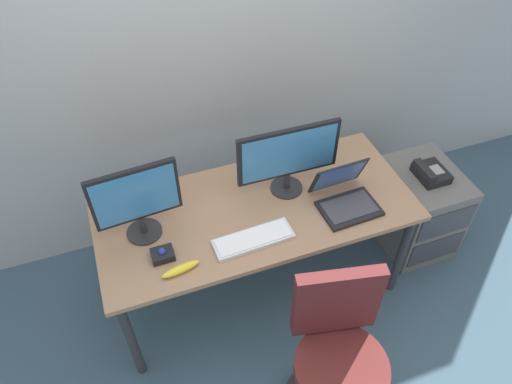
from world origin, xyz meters
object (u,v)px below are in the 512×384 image
at_px(laptop, 345,196).
at_px(trackball_mouse, 163,254).
at_px(office_chair, 337,361).
at_px(desk_phone, 430,173).
at_px(banana, 180,269).
at_px(monitor_side, 136,200).
at_px(file_cabinet, 417,208).
at_px(monitor_main, 288,156).
at_px(keyboard, 253,239).
at_px(coffee_mug, 125,197).

distance_m(laptop, trackball_mouse, 1.00).
bearing_deg(trackball_mouse, office_chair, -45.29).
xyz_separation_m(desk_phone, banana, (-1.60, -0.25, 0.11)).
bearing_deg(desk_phone, monitor_side, 178.46).
distance_m(file_cabinet, monitor_main, 1.13).
distance_m(desk_phone, office_chair, 1.30).
height_order(office_chair, keyboard, office_chair).
distance_m(laptop, banana, 0.95).
bearing_deg(office_chair, monitor_main, 83.76).
distance_m(office_chair, laptop, 0.84).
distance_m(desk_phone, laptop, 0.68).
bearing_deg(file_cabinet, trackball_mouse, -174.64).
height_order(keyboard, coffee_mug, coffee_mug).
distance_m(monitor_main, coffee_mug, 0.90).
distance_m(monitor_side, laptop, 1.09).
bearing_deg(banana, desk_phone, 9.01).
bearing_deg(office_chair, keyboard, 108.51).
bearing_deg(file_cabinet, office_chair, -141.15).
bearing_deg(monitor_side, trackball_mouse, -73.51).
bearing_deg(laptop, desk_phone, 10.04).
bearing_deg(monitor_side, banana, -68.83).
relative_size(desk_phone, banana, 1.05).
height_order(monitor_main, banana, monitor_main).
bearing_deg(monitor_main, banana, -153.27).
xyz_separation_m(laptop, banana, (-0.94, -0.14, -0.03)).
distance_m(office_chair, trackball_mouse, 0.98).
xyz_separation_m(file_cabinet, monitor_side, (-1.72, 0.03, 0.67)).
relative_size(office_chair, monitor_main, 1.68).
bearing_deg(file_cabinet, monitor_side, 179.02).
relative_size(desk_phone, coffee_mug, 1.77).
relative_size(monitor_side, banana, 2.28).
bearing_deg(trackball_mouse, keyboard, -6.84).
xyz_separation_m(office_chair, coffee_mug, (-0.76, 1.08, 0.35)).
bearing_deg(trackball_mouse, desk_phone, 4.82).
height_order(monitor_side, keyboard, monitor_side).
height_order(monitor_main, laptop, monitor_main).
bearing_deg(banana, monitor_main, 26.73).
bearing_deg(coffee_mug, keyboard, -40.20).
xyz_separation_m(desk_phone, coffee_mug, (-1.77, 0.28, 0.14)).
height_order(monitor_side, coffee_mug, monitor_side).
relative_size(trackball_mouse, banana, 0.58).
relative_size(office_chair, monitor_side, 2.18).
distance_m(file_cabinet, banana, 1.69).
relative_size(monitor_side, laptop, 1.35).
height_order(laptop, banana, laptop).
bearing_deg(monitor_main, file_cabinet, -4.85).
xyz_separation_m(keyboard, coffee_mug, (-0.56, 0.47, 0.04)).
bearing_deg(monitor_main, coffee_mug, 167.87).
height_order(desk_phone, banana, banana).
height_order(keyboard, banana, banana).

